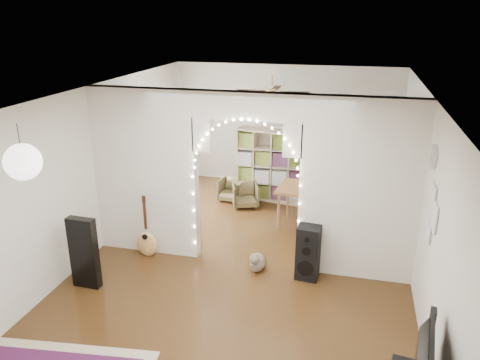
% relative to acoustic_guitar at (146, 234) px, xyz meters
% --- Properties ---
extents(floor, '(7.50, 7.50, 0.00)m').
position_rel_acoustic_guitar_xyz_m(floor, '(1.60, 0.25, -0.39)').
color(floor, black).
rests_on(floor, ground).
extents(ceiling, '(5.00, 7.50, 0.02)m').
position_rel_acoustic_guitar_xyz_m(ceiling, '(1.60, 0.25, 2.31)').
color(ceiling, white).
rests_on(ceiling, wall_back).
extents(wall_back, '(5.00, 0.02, 2.70)m').
position_rel_acoustic_guitar_xyz_m(wall_back, '(1.60, 4.00, 0.96)').
color(wall_back, silver).
rests_on(wall_back, floor).
extents(wall_front, '(5.00, 0.02, 2.70)m').
position_rel_acoustic_guitar_xyz_m(wall_front, '(1.60, -3.50, 0.96)').
color(wall_front, silver).
rests_on(wall_front, floor).
extents(wall_left, '(0.02, 7.50, 2.70)m').
position_rel_acoustic_guitar_xyz_m(wall_left, '(-0.90, 0.25, 0.96)').
color(wall_left, silver).
rests_on(wall_left, floor).
extents(wall_right, '(0.02, 7.50, 2.70)m').
position_rel_acoustic_guitar_xyz_m(wall_right, '(4.10, 0.25, 0.96)').
color(wall_right, silver).
rests_on(wall_right, floor).
extents(divider_wall, '(5.00, 0.20, 2.70)m').
position_rel_acoustic_guitar_xyz_m(divider_wall, '(1.60, 0.25, 1.03)').
color(divider_wall, silver).
rests_on(divider_wall, floor).
extents(fairy_lights, '(1.64, 0.04, 1.60)m').
position_rel_acoustic_guitar_xyz_m(fairy_lights, '(1.60, 0.12, 1.16)').
color(fairy_lights, '#FFEABF').
rests_on(fairy_lights, divider_wall).
extents(window, '(0.04, 1.20, 1.40)m').
position_rel_acoustic_guitar_xyz_m(window, '(-0.87, 2.05, 1.11)').
color(window, white).
rests_on(window, wall_left).
extents(wall_clock, '(0.03, 0.31, 0.31)m').
position_rel_acoustic_guitar_xyz_m(wall_clock, '(4.08, -0.35, 1.71)').
color(wall_clock, white).
rests_on(wall_clock, wall_right).
extents(picture_frames, '(0.02, 0.50, 0.70)m').
position_rel_acoustic_guitar_xyz_m(picture_frames, '(4.08, -0.75, 1.11)').
color(picture_frames, white).
rests_on(picture_frames, wall_right).
extents(paper_lantern, '(0.40, 0.40, 0.40)m').
position_rel_acoustic_guitar_xyz_m(paper_lantern, '(-0.30, -2.15, 1.86)').
color(paper_lantern, white).
rests_on(paper_lantern, ceiling).
extents(ceiling_fan, '(1.10, 1.10, 0.30)m').
position_rel_acoustic_guitar_xyz_m(ceiling_fan, '(1.60, 2.25, 2.01)').
color(ceiling_fan, '#B3803B').
rests_on(ceiling_fan, ceiling).
extents(guitar_case, '(0.41, 0.15, 1.07)m').
position_rel_acoustic_guitar_xyz_m(guitar_case, '(-0.48, -1.02, 0.14)').
color(guitar_case, black).
rests_on(guitar_case, floor).
extents(acoustic_guitar, '(0.36, 0.14, 0.90)m').
position_rel_acoustic_guitar_xyz_m(acoustic_guitar, '(0.00, 0.00, 0.00)').
color(acoustic_guitar, tan).
rests_on(acoustic_guitar, floor).
extents(tabby_cat, '(0.27, 0.57, 0.37)m').
position_rel_acoustic_guitar_xyz_m(tabby_cat, '(1.83, -0.02, -0.24)').
color(tabby_cat, brown).
rests_on(tabby_cat, floor).
extents(floor_speaker, '(0.35, 0.32, 0.84)m').
position_rel_acoustic_guitar_xyz_m(floor_speaker, '(2.59, -0.03, 0.03)').
color(floor_speaker, black).
rests_on(floor_speaker, floor).
extents(bookcase, '(1.51, 0.63, 1.50)m').
position_rel_acoustic_guitar_xyz_m(bookcase, '(1.51, 2.93, 0.36)').
color(bookcase, '#C0AD8B').
rests_on(bookcase, floor).
extents(dining_table, '(1.29, 0.94, 0.76)m').
position_rel_acoustic_guitar_xyz_m(dining_table, '(2.45, 1.76, 0.29)').
color(dining_table, brown).
rests_on(dining_table, floor).
extents(flower_vase, '(0.20, 0.20, 0.19)m').
position_rel_acoustic_guitar_xyz_m(flower_vase, '(2.45, 1.76, 0.46)').
color(flower_vase, silver).
rests_on(flower_vase, dining_table).
extents(dining_chair_left, '(0.56, 0.58, 0.47)m').
position_rel_acoustic_guitar_xyz_m(dining_chair_left, '(0.72, 2.68, -0.15)').
color(dining_chair_left, brown).
rests_on(dining_chair_left, floor).
extents(dining_chair_right, '(0.66, 0.67, 0.48)m').
position_rel_acoustic_guitar_xyz_m(dining_chair_right, '(1.06, 2.43, -0.15)').
color(dining_chair_right, brown).
rests_on(dining_chair_right, floor).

